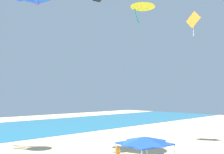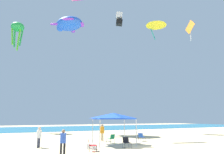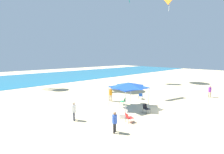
% 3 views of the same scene
% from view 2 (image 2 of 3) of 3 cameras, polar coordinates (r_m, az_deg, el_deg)
% --- Properties ---
extents(ground, '(120.00, 120.00, 0.10)m').
position_cam_2_polar(ground, '(17.29, 10.51, -18.88)').
color(ground, '#D6BC8C').
extents(ocean_strip, '(120.00, 24.12, 0.02)m').
position_cam_2_polar(ocean_strip, '(50.09, -15.22, -13.47)').
color(ocean_strip, teal).
rests_on(ocean_strip, ground).
extents(canopy_tent, '(3.74, 3.58, 2.77)m').
position_cam_2_polar(canopy_tent, '(19.20, 0.36, -10.73)').
color(canopy_tent, '#B7B7BC').
rests_on(canopy_tent, ground).
extents(folding_chair_near_cooler, '(0.76, 0.69, 0.82)m').
position_cam_2_polar(folding_chair_near_cooler, '(15.56, -5.71, -17.93)').
color(folding_chair_near_cooler, black).
rests_on(folding_chair_near_cooler, ground).
extents(folding_chair_right_of_tent, '(0.64, 0.72, 0.82)m').
position_cam_2_polar(folding_chair_right_of_tent, '(20.28, -0.18, -16.41)').
color(folding_chair_right_of_tent, black).
rests_on(folding_chair_right_of_tent, ground).
extents(folding_chair_facing_ocean, '(0.64, 0.72, 0.82)m').
position_cam_2_polar(folding_chair_facing_ocean, '(17.27, 3.97, -17.29)').
color(folding_chair_facing_ocean, black).
rests_on(folding_chair_facing_ocean, ground).
extents(folding_chair_left_of_tent, '(0.81, 0.77, 0.82)m').
position_cam_2_polar(folding_chair_left_of_tent, '(22.19, 8.05, -15.86)').
color(folding_chair_left_of_tent, black).
rests_on(folding_chair_left_of_tent, ground).
extents(cooler_box, '(0.69, 0.74, 0.40)m').
position_cam_2_polar(cooler_box, '(16.68, -5.72, -18.42)').
color(cooler_box, white).
rests_on(cooler_box, ground).
extents(person_beachcomber, '(0.39, 0.38, 1.58)m').
position_cam_2_polar(person_beachcomber, '(14.40, -13.30, -16.43)').
color(person_beachcomber, black).
rests_on(person_beachcomber, ground).
extents(person_kite_handler, '(0.40, 0.45, 1.69)m').
position_cam_2_polar(person_kite_handler, '(22.22, -2.70, -14.60)').
color(person_kite_handler, '#C6B28C').
rests_on(person_kite_handler, ground).
extents(person_by_tent, '(0.39, 0.41, 1.63)m').
position_cam_2_polar(person_by_tent, '(18.24, -19.40, -14.86)').
color(person_by_tent, '#33384C').
rests_on(person_by_tent, ground).
extents(kite_diamond_orange, '(0.55, 2.30, 3.34)m').
position_cam_2_polar(kite_diamond_orange, '(33.49, 20.64, 12.55)').
color(kite_diamond_orange, orange).
extents(kite_turtle_blue, '(6.19, 6.55, 1.94)m').
position_cam_2_polar(kite_turtle_blue, '(39.12, -11.79, 14.02)').
color(kite_turtle_blue, blue).
extents(kite_delta_yellow, '(4.59, 4.57, 3.12)m').
position_cam_2_polar(kite_delta_yellow, '(42.37, 12.02, 14.12)').
color(kite_delta_yellow, yellow).
extents(kite_octopus_green, '(2.52, 2.52, 5.59)m').
position_cam_2_polar(kite_octopus_green, '(47.03, -24.52, 12.07)').
color(kite_octopus_green, green).
extents(kite_box_white, '(1.74, 1.69, 2.69)m').
position_cam_2_polar(kite_box_white, '(43.37, 2.00, 15.63)').
color(kite_box_white, white).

